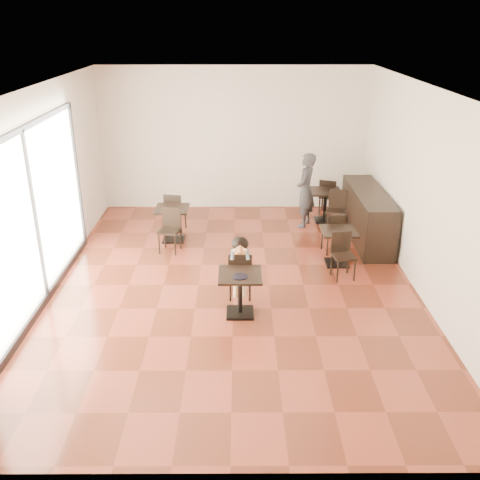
{
  "coord_description": "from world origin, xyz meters",
  "views": [
    {
      "loc": [
        0.08,
        -7.96,
        4.15
      ],
      "look_at": [
        0.11,
        -0.44,
        1.0
      ],
      "focal_mm": 40.0,
      "sensor_mm": 36.0,
      "label": 1
    }
  ],
  "objects_px": {
    "adult_patron": "(306,190)",
    "chair_mid_a": "(333,232)",
    "child_table": "(240,294)",
    "chair_left_b": "(169,231)",
    "child_chair": "(240,274)",
    "child": "(240,268)",
    "cafe_table_left": "(173,224)",
    "chair_left_a": "(176,212)",
    "chair_back_a": "(328,196)",
    "cafe_table_mid": "(338,247)",
    "chair_back_b": "(336,211)",
    "chair_mid_b": "(344,257)",
    "cafe_table_back": "(325,206)"
  },
  "relations": [
    {
      "from": "child_chair",
      "to": "chair_left_b",
      "type": "xyz_separation_m",
      "value": [
        -1.33,
        1.79,
        0.01
      ]
    },
    {
      "from": "child",
      "to": "chair_back_a",
      "type": "height_order",
      "value": "child"
    },
    {
      "from": "chair_mid_a",
      "to": "chair_back_b",
      "type": "xyz_separation_m",
      "value": [
        0.24,
        1.14,
        0.02
      ]
    },
    {
      "from": "chair_back_a",
      "to": "adult_patron",
      "type": "bearing_deg",
      "value": 70.27
    },
    {
      "from": "child",
      "to": "chair_back_b",
      "type": "distance_m",
      "value": 3.53
    },
    {
      "from": "chair_left_a",
      "to": "chair_back_a",
      "type": "relative_size",
      "value": 0.99
    },
    {
      "from": "chair_left_b",
      "to": "child",
      "type": "bearing_deg",
      "value": -40.84
    },
    {
      "from": "child",
      "to": "cafe_table_left",
      "type": "xyz_separation_m",
      "value": [
        -1.33,
        2.34,
        -0.17
      ]
    },
    {
      "from": "chair_mid_b",
      "to": "chair_back_a",
      "type": "xyz_separation_m",
      "value": [
        0.24,
        3.23,
        0.02
      ]
    },
    {
      "from": "cafe_table_left",
      "to": "chair_mid_a",
      "type": "relative_size",
      "value": 0.86
    },
    {
      "from": "chair_left_a",
      "to": "chair_back_a",
      "type": "bearing_deg",
      "value": -150.71
    },
    {
      "from": "adult_patron",
      "to": "child_table",
      "type": "bearing_deg",
      "value": -0.48
    },
    {
      "from": "cafe_table_back",
      "to": "chair_mid_b",
      "type": "relative_size",
      "value": 0.87
    },
    {
      "from": "cafe_table_mid",
      "to": "chair_left_b",
      "type": "height_order",
      "value": "chair_left_b"
    },
    {
      "from": "chair_mid_a",
      "to": "chair_left_a",
      "type": "height_order",
      "value": "chair_left_a"
    },
    {
      "from": "cafe_table_mid",
      "to": "chair_back_a",
      "type": "height_order",
      "value": "chair_back_a"
    },
    {
      "from": "child_chair",
      "to": "adult_patron",
      "type": "relative_size",
      "value": 0.51
    },
    {
      "from": "cafe_table_mid",
      "to": "chair_left_b",
      "type": "distance_m",
      "value": 3.14
    },
    {
      "from": "child_table",
      "to": "adult_patron",
      "type": "bearing_deg",
      "value": 69.43
    },
    {
      "from": "child_chair",
      "to": "cafe_table_back",
      "type": "distance_m",
      "value": 3.92
    },
    {
      "from": "child_table",
      "to": "child_chair",
      "type": "distance_m",
      "value": 0.55
    },
    {
      "from": "child_table",
      "to": "chair_left_a",
      "type": "distance_m",
      "value": 3.69
    },
    {
      "from": "child_table",
      "to": "cafe_table_back",
      "type": "height_order",
      "value": "cafe_table_back"
    },
    {
      "from": "adult_patron",
      "to": "chair_mid_a",
      "type": "xyz_separation_m",
      "value": [
        0.37,
        -1.39,
        -0.39
      ]
    },
    {
      "from": "cafe_table_left",
      "to": "child",
      "type": "bearing_deg",
      "value": -60.43
    },
    {
      "from": "chair_back_a",
      "to": "chair_back_b",
      "type": "bearing_deg",
      "value": 110.09
    },
    {
      "from": "chair_mid_a",
      "to": "chair_left_b",
      "type": "xyz_separation_m",
      "value": [
        -3.09,
        0.03,
        0.02
      ]
    },
    {
      "from": "child_table",
      "to": "chair_back_b",
      "type": "height_order",
      "value": "chair_back_b"
    },
    {
      "from": "adult_patron",
      "to": "chair_left_b",
      "type": "relative_size",
      "value": 1.92
    },
    {
      "from": "child_chair",
      "to": "child",
      "type": "height_order",
      "value": "child"
    },
    {
      "from": "child_table",
      "to": "chair_mid_b",
      "type": "height_order",
      "value": "chair_mid_b"
    },
    {
      "from": "chair_left_b",
      "to": "chair_back_a",
      "type": "distance_m",
      "value": 3.94
    },
    {
      "from": "child_table",
      "to": "chair_mid_b",
      "type": "relative_size",
      "value": 0.85
    },
    {
      "from": "child_chair",
      "to": "chair_mid_b",
      "type": "bearing_deg",
      "value": -159.48
    },
    {
      "from": "cafe_table_mid",
      "to": "chair_mid_a",
      "type": "height_order",
      "value": "chair_mid_a"
    },
    {
      "from": "child",
      "to": "chair_mid_a",
      "type": "relative_size",
      "value": 1.28
    },
    {
      "from": "cafe_table_mid",
      "to": "chair_back_b",
      "type": "height_order",
      "value": "chair_back_b"
    },
    {
      "from": "chair_back_b",
      "to": "cafe_table_mid",
      "type": "bearing_deg",
      "value": -78.12
    },
    {
      "from": "child",
      "to": "child_table",
      "type": "bearing_deg",
      "value": -90.0
    },
    {
      "from": "child",
      "to": "chair_back_b",
      "type": "relative_size",
      "value": 1.23
    },
    {
      "from": "chair_mid_b",
      "to": "chair_left_a",
      "type": "relative_size",
      "value": 0.96
    },
    {
      "from": "adult_patron",
      "to": "cafe_table_mid",
      "type": "xyz_separation_m",
      "value": [
        0.37,
        -1.94,
        -0.46
      ]
    },
    {
      "from": "child_table",
      "to": "chair_left_b",
      "type": "xyz_separation_m",
      "value": [
        -1.33,
        2.34,
        0.08
      ]
    },
    {
      "from": "chair_left_b",
      "to": "chair_back_a",
      "type": "relative_size",
      "value": 0.99
    },
    {
      "from": "cafe_table_mid",
      "to": "chair_back_a",
      "type": "bearing_deg",
      "value": 84.8
    },
    {
      "from": "child",
      "to": "cafe_table_mid",
      "type": "height_order",
      "value": "child"
    },
    {
      "from": "adult_patron",
      "to": "chair_left_b",
      "type": "height_order",
      "value": "adult_patron"
    },
    {
      "from": "adult_patron",
      "to": "chair_left_a",
      "type": "distance_m",
      "value": 2.75
    },
    {
      "from": "child_chair",
      "to": "chair_back_b",
      "type": "relative_size",
      "value": 0.97
    },
    {
      "from": "child",
      "to": "cafe_table_mid",
      "type": "distance_m",
      "value": 2.14
    }
  ]
}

